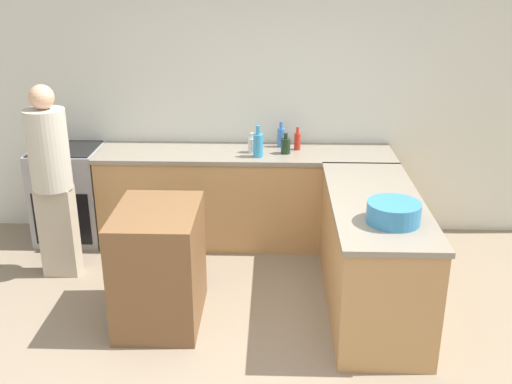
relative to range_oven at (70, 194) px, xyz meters
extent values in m
plane|color=gray|center=(1.71, -2.06, -0.46)|extent=(14.00, 14.00, 0.00)
cube|color=silver|center=(1.71, 0.33, 0.89)|extent=(8.00, 0.06, 2.70)
cube|color=tan|center=(1.71, -0.01, -0.02)|extent=(2.75, 0.62, 0.87)
cube|color=gray|center=(1.71, -0.01, 0.43)|extent=(2.78, 0.65, 0.04)
cube|color=tan|center=(2.76, -1.19, -0.02)|extent=(0.66, 1.74, 0.87)
cube|color=gray|center=(2.76, -1.19, 0.43)|extent=(0.69, 1.77, 0.04)
cube|color=#99999E|center=(0.00, 0.00, 0.00)|extent=(0.64, 0.59, 0.91)
cube|color=black|center=(0.00, -0.30, -0.14)|extent=(0.53, 0.01, 0.51)
cube|color=black|center=(0.00, 0.00, 0.46)|extent=(0.58, 0.55, 0.01)
cube|color=brown|center=(1.13, -1.42, -0.01)|extent=(0.61, 0.81, 0.90)
cylinder|color=teal|center=(2.80, -1.62, 0.53)|extent=(0.37, 0.37, 0.15)
cylinder|color=red|center=(2.20, 0.07, 0.53)|extent=(0.06, 0.06, 0.16)
cylinder|color=red|center=(2.20, 0.07, 0.64)|extent=(0.03, 0.03, 0.06)
cylinder|color=silver|center=(1.78, -0.04, 0.52)|extent=(0.07, 0.07, 0.13)
cylinder|color=silver|center=(1.78, -0.04, 0.61)|extent=(0.03, 0.03, 0.05)
cylinder|color=#338CBF|center=(1.84, -0.17, 0.56)|extent=(0.09, 0.09, 0.21)
cylinder|color=#338CBF|center=(1.84, -0.17, 0.71)|extent=(0.04, 0.04, 0.08)
cylinder|color=#386BB7|center=(2.05, 0.16, 0.54)|extent=(0.07, 0.07, 0.18)
cylinder|color=#386BB7|center=(2.05, 0.16, 0.67)|extent=(0.03, 0.03, 0.07)
cylinder|color=black|center=(2.09, -0.06, 0.52)|extent=(0.09, 0.09, 0.14)
cylinder|color=black|center=(2.09, -0.06, 0.62)|extent=(0.04, 0.04, 0.05)
cube|color=#ADA38E|center=(0.13, -0.74, -0.06)|extent=(0.30, 0.18, 0.80)
cylinder|color=#B7B2A3|center=(0.13, -0.74, 0.68)|extent=(0.33, 0.33, 0.67)
sphere|color=tan|center=(0.13, -0.74, 1.11)|extent=(0.20, 0.20, 0.20)
camera|label=1|loc=(1.99, -5.38, 2.11)|focal=42.00mm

